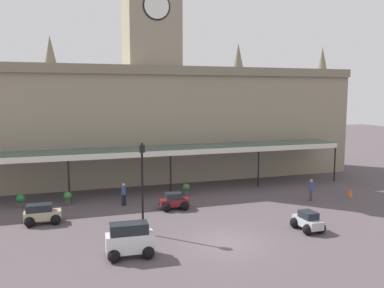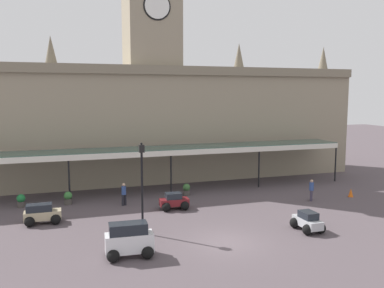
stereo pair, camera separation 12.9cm
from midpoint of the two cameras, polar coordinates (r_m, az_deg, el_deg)
ground_plane at (r=23.35m, az=4.64°, el=-13.55°), size 140.00×140.00×0.00m
station_building at (r=39.48m, az=-5.74°, el=4.03°), size 40.11×6.58×20.01m
entrance_canopy at (r=34.39m, az=-3.68°, el=-0.71°), size 32.14×3.26×3.71m
car_silver_sedan at (r=25.96m, az=15.73°, el=-10.49°), size 1.53×2.06×1.19m
car_beige_estate at (r=27.92m, az=-20.36°, el=-9.29°), size 2.26×1.55×1.27m
car_white_van at (r=21.34m, az=-8.86°, el=-13.32°), size 2.45×1.68×1.77m
car_maroon_sedan at (r=29.42m, az=-2.67°, el=-8.14°), size 2.09×1.58×1.19m
pedestrian_crossing_forecourt at (r=30.66m, az=-9.65°, el=-6.82°), size 0.37×0.34×1.67m
pedestrian_beside_cars at (r=32.87m, az=16.20°, el=-6.07°), size 0.34×0.34×1.67m
victorian_lamppost at (r=23.93m, az=-7.12°, el=-4.77°), size 0.30×0.30×5.42m
traffic_cone at (r=35.23m, az=21.15°, el=-6.34°), size 0.40×0.40×0.68m
planter_by_canopy at (r=33.29m, az=-0.93°, el=-6.36°), size 0.60×0.60×0.96m
planter_near_kerb at (r=31.99m, az=-17.08°, el=-7.23°), size 0.60×0.60×0.96m
planter_forecourt_centre at (r=32.36m, az=-22.93°, el=-7.32°), size 0.60×0.60×0.96m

